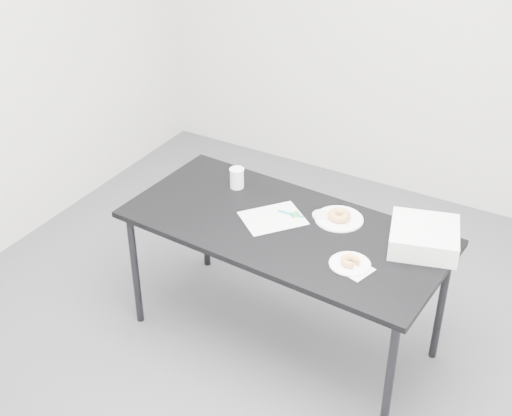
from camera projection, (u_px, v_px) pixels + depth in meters
The scene contains 14 objects.
floor at pixel (270, 339), 4.10m from camera, with size 4.00×4.00×0.00m, color #4F4F54.
wall_back at pixel (414, 16), 4.85m from camera, with size 4.00×0.02×2.70m, color silver.
table at pixel (285, 235), 3.74m from camera, with size 1.74×0.89×0.77m.
scorecard at pixel (273, 218), 3.77m from camera, with size 0.25×0.31×0.00m, color white.
logo_patch at pixel (295, 215), 3.79m from camera, with size 0.05×0.05×0.00m, color green.
pen at pixel (290, 214), 3.79m from camera, with size 0.01×0.01×0.15m, color #0D9497.
napkin at pixel (355, 269), 3.39m from camera, with size 0.14×0.14×0.00m, color white.
plate_near at pixel (350, 264), 3.42m from camera, with size 0.20×0.20×0.01m, color white.
donut_near at pixel (350, 261), 3.41m from camera, with size 0.09×0.09×0.03m, color #CE7F41.
plate_far at pixel (339, 219), 3.75m from camera, with size 0.26×0.26×0.01m, color white.
donut_far at pixel (339, 215), 3.74m from camera, with size 0.12×0.12×0.04m, color #CE7F41.
coffee_cup at pixel (237, 178), 4.01m from camera, with size 0.08×0.08×0.12m, color white.
cup_lid at pixel (322, 215), 3.78m from camera, with size 0.10×0.10×0.01m, color silver.
bakery_box at pixel (424, 237), 3.52m from camera, with size 0.33×0.33×0.11m, color white.
Camera 1 is at (1.46, -2.70, 2.82)m, focal length 50.00 mm.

